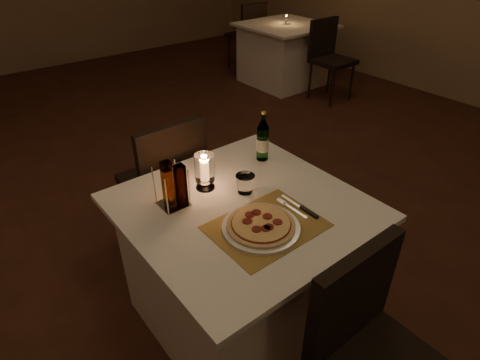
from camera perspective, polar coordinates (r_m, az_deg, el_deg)
floor at (r=2.44m, az=-4.58°, el=-15.20°), size 8.00×10.00×0.02m
main_table at (r=2.02m, az=0.36°, el=-11.92°), size 1.00×1.00×0.74m
chair_near at (r=1.59m, az=17.91°, el=-21.09°), size 0.42×0.42×0.90m
chair_far at (r=2.39m, az=-10.38°, el=0.77°), size 0.42×0.42×0.90m
placemat at (r=1.66m, az=3.77°, el=-6.58°), size 0.45×0.34×0.00m
plate at (r=1.64m, az=2.99°, el=-6.75°), size 0.32×0.32×0.01m
pizza at (r=1.63m, az=3.01°, el=-6.31°), size 0.28×0.28×0.02m
fork at (r=1.77m, az=7.05°, el=-3.81°), size 0.02×0.18×0.00m
knife at (r=1.76m, az=9.25°, el=-4.21°), size 0.02×0.22×0.01m
tumbler at (r=1.84m, az=0.74°, el=-0.55°), size 0.09×0.09×0.09m
water_bottle at (r=2.08m, az=3.25°, el=5.62°), size 0.06×0.06×0.27m
hurricane_candle at (r=1.85m, az=-5.08°, el=1.57°), size 0.09×0.09×0.18m
cruet_caddy at (r=1.75m, az=-9.57°, el=-1.03°), size 0.12×0.12×0.21m
neighbor_table_right at (r=5.45m, az=6.31°, el=17.41°), size 1.00×1.00×0.74m
neighbor_chair_ra at (r=4.94m, az=12.43°, el=17.39°), size 0.42×0.42×0.90m
neighbor_chair_rb at (r=5.92m, az=1.32°, el=20.56°), size 0.42×0.42×0.90m
neighbor_candle_right at (r=5.36m, az=6.59°, el=21.69°), size 0.03×0.03×0.11m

